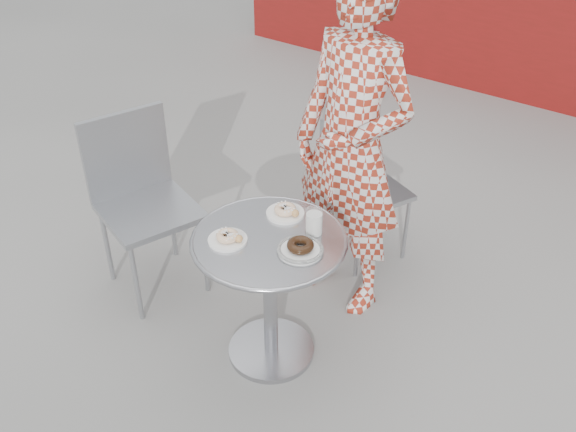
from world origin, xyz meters
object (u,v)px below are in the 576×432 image
Objects in this scene: chair_far at (363,216)px; seated_person at (352,148)px; bistro_table at (270,269)px; milk_cup at (314,222)px; plate_checker at (300,248)px; chair_left at (153,240)px; plate_near at (228,238)px; plate_far at (286,211)px.

seated_person is at bearing 129.76° from chair_far.
milk_cup is at bearing 47.76° from bistro_table.
milk_cup is at bearing 101.49° from plate_checker.
chair_far is 1.18m from chair_left.
chair_left is 0.82m from plate_near.
seated_person reaches higher than plate_far.
bistro_table is at bearing -85.70° from seated_person.
chair_left reaches higher than milk_cup.
plate_checker is 0.15m from milk_cup.
milk_cup reaches higher than plate_far.
bistro_table is 4.09× the size of plate_near.
plate_near is 0.31m from plate_checker.
milk_cup reaches higher than plate_near.
plate_far is 0.88× the size of plate_checker.
chair_far is 4.87× the size of plate_near.
seated_person reaches higher than milk_cup.
seated_person is at bearing -38.27° from chair_left.
bistro_table is 0.39× the size of seated_person.
chair_far is 1.16m from plate_near.
chair_left is at bearing 177.35° from bistro_table.
seated_person is 0.48m from milk_cup.
chair_left is (-0.82, 0.04, -0.23)m from bistro_table.
seated_person reaches higher than chair_far.
chair_far is at bearing 103.64° from plate_checker.
seated_person is at bearing 102.35° from milk_cup.
chair_far is 1.07m from plate_checker.
plate_far is 0.19m from milk_cup.
chair_left reaches higher than bistro_table.
plate_far is (0.02, -0.76, 0.45)m from chair_far.
plate_checker is at bearing 127.28° from chair_far.
bistro_table is at bearing -74.91° from plate_far.
chair_left is at bearing 178.16° from plate_checker.
chair_far is 0.72m from seated_person.
bistro_table is at bearing -74.13° from chair_left.
plate_far reaches higher than plate_near.
plate_far is 0.32m from plate_near.
plate_checker reaches higher than plate_near.
plate_far is 0.28m from plate_checker.
seated_person is at bearing 78.40° from plate_far.
plate_far is at bearing -60.48° from chair_left.
chair_left is 5.65× the size of plate_near.
plate_near is (-0.06, -1.07, 0.45)m from chair_far.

